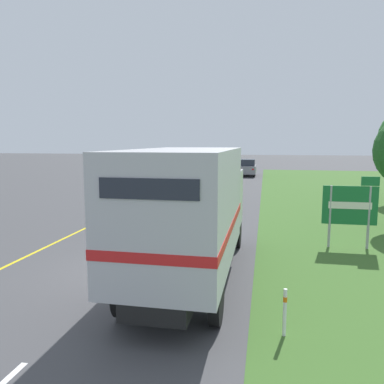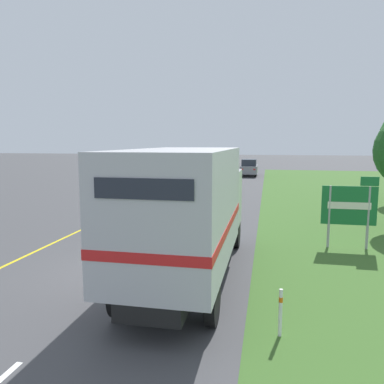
% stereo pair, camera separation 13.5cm
% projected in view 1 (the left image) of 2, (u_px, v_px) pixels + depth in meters
% --- Properties ---
extents(ground_plane, '(200.00, 200.00, 0.00)m').
position_uv_depth(ground_plane, '(124.00, 272.00, 10.85)').
color(ground_plane, '#444447').
extents(edge_line_yellow, '(0.12, 56.55, 0.01)m').
position_uv_depth(edge_line_yellow, '(146.00, 199.00, 24.61)').
color(edge_line_yellow, yellow).
rests_on(edge_line_yellow, ground).
extents(centre_dash_near, '(0.12, 2.60, 0.01)m').
position_uv_depth(centre_dash_near, '(133.00, 264.00, 11.53)').
color(centre_dash_near, white).
rests_on(centre_dash_near, ground).
extents(centre_dash_mid_a, '(0.12, 2.60, 0.01)m').
position_uv_depth(centre_dash_mid_a, '(180.00, 220.00, 17.95)').
color(centre_dash_mid_a, white).
rests_on(centre_dash_mid_a, ground).
extents(centre_dash_mid_b, '(0.12, 2.60, 0.01)m').
position_uv_depth(centre_dash_mid_b, '(203.00, 200.00, 24.37)').
color(centre_dash_mid_b, white).
rests_on(centre_dash_mid_b, ground).
extents(centre_dash_far, '(0.12, 2.60, 0.01)m').
position_uv_depth(centre_dash_far, '(216.00, 188.00, 30.78)').
color(centre_dash_far, white).
rests_on(centre_dash_far, ground).
extents(centre_dash_farthest, '(0.12, 2.60, 0.01)m').
position_uv_depth(centre_dash_farthest, '(225.00, 180.00, 37.20)').
color(centre_dash_farthest, white).
rests_on(centre_dash_farthest, ground).
extents(horse_trailer_truck, '(2.36, 7.85, 3.57)m').
position_uv_depth(horse_trailer_truck, '(191.00, 209.00, 9.92)').
color(horse_trailer_truck, black).
rests_on(horse_trailer_truck, ground).
extents(lead_car_white, '(1.80, 3.85, 1.85)m').
position_uv_depth(lead_car_white, '(186.00, 180.00, 27.94)').
color(lead_car_white, black).
rests_on(lead_car_white, ground).
extents(lead_car_grey_ahead, '(1.80, 4.27, 1.85)m').
position_uv_depth(lead_car_grey_ahead, '(248.00, 167.00, 41.11)').
color(lead_car_grey_ahead, black).
rests_on(lead_car_grey_ahead, ground).
extents(highway_sign, '(1.84, 0.09, 2.56)m').
position_uv_depth(highway_sign, '(351.00, 206.00, 13.09)').
color(highway_sign, '#9E9EA3').
rests_on(highway_sign, ground).
extents(delineator_post, '(0.08, 0.08, 0.95)m').
position_uv_depth(delineator_post, '(285.00, 311.00, 7.21)').
color(delineator_post, white).
rests_on(delineator_post, ground).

